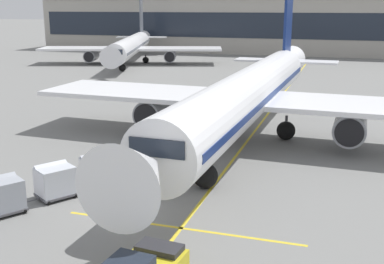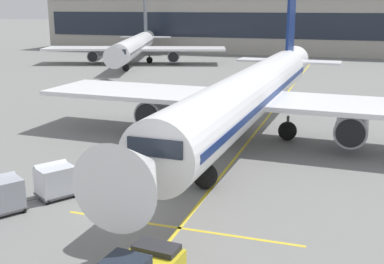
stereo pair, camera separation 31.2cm
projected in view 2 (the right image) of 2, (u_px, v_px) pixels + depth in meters
name	position (u px, v px, depth m)	size (l,w,h in m)	color
ground_plane	(131.00, 209.00, 25.58)	(600.00, 600.00, 0.00)	slate
parked_airplane	(251.00, 93.00, 37.79)	(34.69, 44.52, 14.99)	white
belt_loader	(151.00, 161.00, 30.46)	(4.18, 4.74, 3.46)	#A3A8B2
baggage_cart_lead	(99.00, 169.00, 28.67)	(2.42, 2.73, 1.91)	#515156
baggage_cart_second	(55.00, 180.00, 26.93)	(2.42, 2.73, 1.91)	#515156
baggage_cart_third	(2.00, 194.00, 24.91)	(2.42, 2.73, 1.91)	#515156
ground_crew_by_loader	(153.00, 171.00, 28.45)	(0.35, 0.54, 1.74)	#333847
ground_crew_by_carts	(158.00, 165.00, 29.47)	(0.43, 0.45, 1.74)	#514C42
safety_cone_engine_keepout	(146.00, 144.00, 36.41)	(0.54, 0.54, 0.62)	black
safety_cone_wingtip	(170.00, 140.00, 37.45)	(0.63, 0.63, 0.71)	black
safety_cone_nose_mark	(187.00, 139.00, 37.58)	(0.68, 0.68, 0.77)	black
apron_guidance_line_lead_in	(248.00, 142.00, 37.98)	(0.20, 110.00, 0.01)	yellow
apron_guidance_line_stop_bar	(179.00, 228.00, 23.37)	(12.00, 0.20, 0.01)	yellow
terminal_building	(264.00, 24.00, 108.89)	(102.56, 14.70, 12.52)	#A8A399
distant_airplane	(135.00, 46.00, 88.18)	(33.26, 40.89, 13.82)	white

